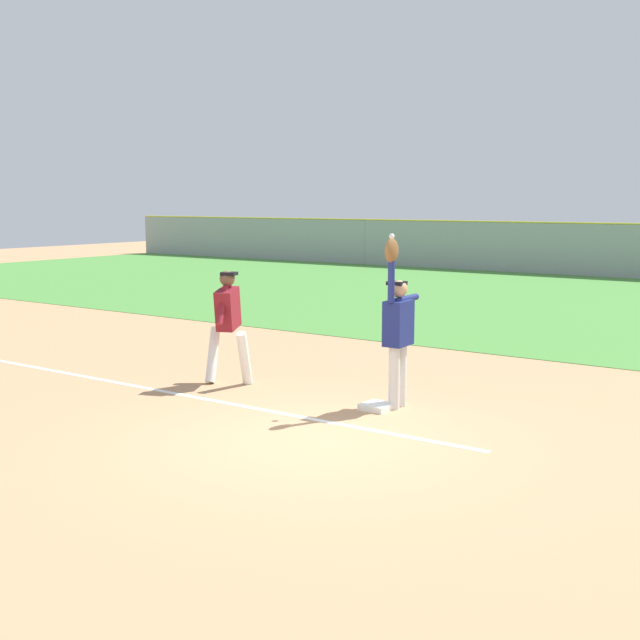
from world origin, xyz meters
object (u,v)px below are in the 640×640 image
at_px(first_base, 377,406).
at_px(fielder, 398,325).
at_px(parked_car_blue, 621,253).
at_px(runner, 228,319).
at_px(baseball, 392,236).

distance_m(first_base, fielder, 1.12).
bearing_deg(parked_car_blue, runner, -84.85).
bearing_deg(fielder, parked_car_blue, -84.16).
bearing_deg(fielder, runner, 1.09).
height_order(runner, parked_car_blue, runner).
height_order(fielder, runner, fielder).
distance_m(first_base, runner, 2.81).
height_order(first_base, runner, runner).
xyz_separation_m(fielder, parked_car_blue, (-3.79, 24.64, -0.45)).
bearing_deg(runner, first_base, -22.58).
bearing_deg(parked_car_blue, fielder, -78.37).
distance_m(baseball, parked_car_blue, 24.86).
relative_size(first_base, parked_car_blue, 0.08).
bearing_deg(fielder, first_base, 50.15).
height_order(first_base, fielder, fielder).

